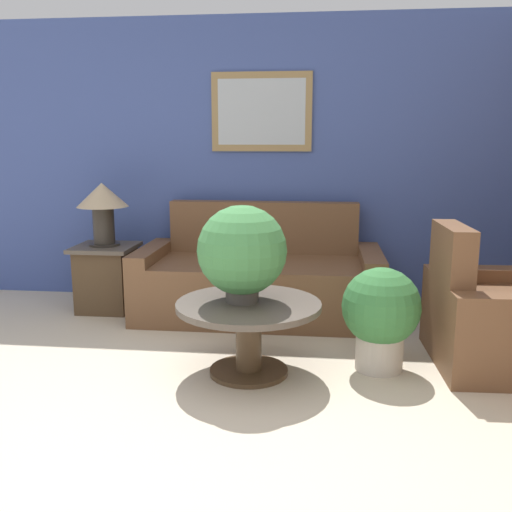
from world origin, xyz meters
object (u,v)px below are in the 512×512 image
armchair (497,321)px  table_lamp (103,202)px  potted_plant_floor (381,313)px  couch_main (259,280)px  side_table (107,277)px  coffee_table (249,322)px  potted_plant_on_table (242,251)px

armchair → table_lamp: bearing=71.1°
armchair → potted_plant_floor: bearing=100.6°
couch_main → side_table: 1.38m
table_lamp → potted_plant_floor: table_lamp is taller
coffee_table → potted_plant_floor: bearing=11.1°
couch_main → table_lamp: (-1.38, 0.00, 0.66)m
armchair → side_table: (-3.10, 0.93, -0.01)m
coffee_table → potted_plant_floor: size_ratio=1.35×
coffee_table → side_table: size_ratio=1.59×
potted_plant_on_table → potted_plant_floor: bearing=9.7°
coffee_table → side_table: (-1.45, 1.28, -0.05)m
couch_main → potted_plant_on_table: size_ratio=3.32×
potted_plant_on_table → couch_main: bearing=91.2°
coffee_table → table_lamp: 2.03m
side_table → potted_plant_floor: size_ratio=0.85×
couch_main → potted_plant_on_table: bearing=-88.8°
coffee_table → armchair: bearing=11.9°
couch_main → coffee_table: 1.28m
coffee_table → couch_main: bearing=93.1°
coffee_table → table_lamp: table_lamp is taller
coffee_table → potted_plant_on_table: (-0.04, 0.01, 0.46)m
table_lamp → potted_plant_on_table: bearing=-42.1°
potted_plant_floor → couch_main: bearing=129.7°
couch_main → table_lamp: table_lamp is taller
side_table → table_lamp: table_lamp is taller
couch_main → side_table: couch_main is taller
armchair → side_table: armchair is taller
armchair → table_lamp: (-3.10, 0.93, 0.66)m
armchair → potted_plant_on_table: 1.80m
couch_main → potted_plant_on_table: (0.03, -1.27, 0.51)m
armchair → side_table: bearing=71.1°
armchair → table_lamp: size_ratio=1.78×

